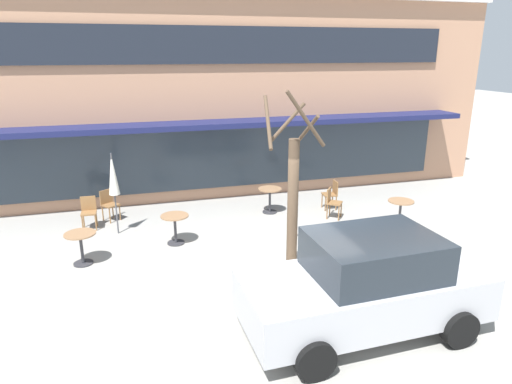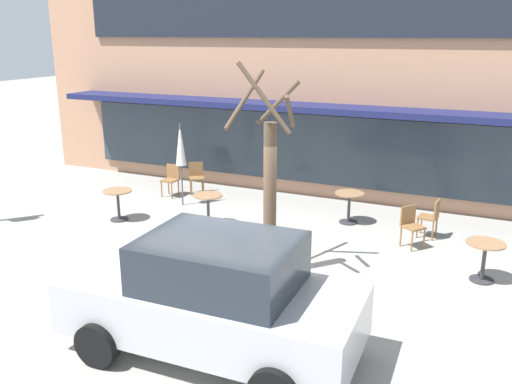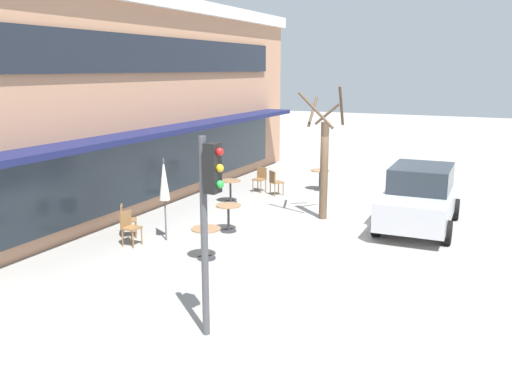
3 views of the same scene
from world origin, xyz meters
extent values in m
plane|color=#9E9B93|center=(0.00, 0.00, 0.00)|extent=(80.00, 80.00, 0.00)
cube|color=tan|center=(0.00, 10.00, 3.38)|extent=(19.20, 8.00, 6.75)
cube|color=#191E4C|center=(0.00, 5.45, 2.55)|extent=(16.32, 1.10, 0.16)
cube|color=#1E232D|center=(0.00, 5.94, 4.86)|extent=(15.36, 0.10, 1.10)
cube|color=#2D3842|center=(0.00, 5.94, 1.35)|extent=(15.36, 0.10, 1.90)
cylinder|color=#333338|center=(-1.93, 2.63, 0.01)|extent=(0.44, 0.44, 0.03)
cylinder|color=#333338|center=(-1.93, 2.63, 0.38)|extent=(0.07, 0.07, 0.70)
cylinder|color=#99704C|center=(-1.93, 2.63, 0.74)|extent=(0.70, 0.70, 0.03)
cylinder|color=#333338|center=(4.19, 2.06, 0.01)|extent=(0.44, 0.44, 0.03)
cylinder|color=#333338|center=(4.19, 2.06, 0.38)|extent=(0.07, 0.07, 0.70)
cylinder|color=#99704C|center=(4.19, 2.06, 0.74)|extent=(0.70, 0.70, 0.03)
cylinder|color=#333338|center=(1.08, 4.17, 0.01)|extent=(0.44, 0.44, 0.03)
cylinder|color=#333338|center=(1.08, 4.17, 0.38)|extent=(0.07, 0.07, 0.70)
cylinder|color=#99704C|center=(1.08, 4.17, 0.74)|extent=(0.70, 0.70, 0.03)
cylinder|color=#333338|center=(-4.12, 2.04, 0.01)|extent=(0.44, 0.44, 0.03)
cylinder|color=#333338|center=(-4.12, 2.04, 0.38)|extent=(0.07, 0.07, 0.70)
cylinder|color=#99704C|center=(-4.12, 2.04, 0.74)|extent=(0.70, 0.70, 0.03)
cylinder|color=#4C4C51|center=(-3.34, 3.74, 1.10)|extent=(0.04, 0.04, 2.20)
cone|color=silver|center=(-3.34, 3.74, 1.65)|extent=(0.28, 0.28, 1.10)
cylinder|color=olive|center=(2.75, 3.82, 0.23)|extent=(0.04, 0.04, 0.45)
cylinder|color=olive|center=(2.78, 4.16, 0.23)|extent=(0.04, 0.04, 0.45)
cylinder|color=olive|center=(3.08, 3.78, 0.23)|extent=(0.04, 0.04, 0.45)
cylinder|color=olive|center=(3.12, 4.12, 0.23)|extent=(0.04, 0.04, 0.45)
cube|color=olive|center=(2.93, 3.97, 0.47)|extent=(0.44, 0.44, 0.04)
cube|color=olive|center=(3.11, 3.95, 0.69)|extent=(0.08, 0.40, 0.40)
cylinder|color=olive|center=(2.98, 3.22, 0.23)|extent=(0.04, 0.04, 0.45)
cylinder|color=olive|center=(2.77, 2.95, 0.23)|extent=(0.04, 0.04, 0.45)
cylinder|color=olive|center=(2.71, 3.42, 0.23)|extent=(0.04, 0.04, 0.45)
cylinder|color=olive|center=(2.50, 3.16, 0.23)|extent=(0.04, 0.04, 0.45)
cube|color=olive|center=(2.74, 3.19, 0.47)|extent=(0.56, 0.56, 0.04)
cube|color=olive|center=(2.60, 3.30, 0.69)|extent=(0.28, 0.34, 0.40)
cylinder|color=olive|center=(-3.92, 4.10, 0.23)|extent=(0.04, 0.04, 0.45)
cylinder|color=olive|center=(-4.26, 4.10, 0.23)|extent=(0.04, 0.04, 0.45)
cylinder|color=olive|center=(-3.91, 4.44, 0.23)|extent=(0.04, 0.04, 0.45)
cylinder|color=olive|center=(-4.25, 4.44, 0.23)|extent=(0.04, 0.04, 0.45)
cube|color=olive|center=(-4.09, 4.27, 0.47)|extent=(0.41, 0.41, 0.04)
cube|color=olive|center=(-4.08, 4.45, 0.69)|extent=(0.40, 0.05, 0.40)
cylinder|color=olive|center=(-3.28, 4.76, 0.23)|extent=(0.04, 0.04, 0.45)
cylinder|color=olive|center=(-3.56, 4.56, 0.23)|extent=(0.04, 0.04, 0.45)
cylinder|color=olive|center=(-3.49, 5.04, 0.23)|extent=(0.04, 0.04, 0.45)
cylinder|color=olive|center=(-3.76, 4.84, 0.23)|extent=(0.04, 0.04, 0.45)
cube|color=olive|center=(-3.52, 4.80, 0.47)|extent=(0.56, 0.56, 0.04)
cube|color=olive|center=(-3.63, 4.94, 0.69)|extent=(0.35, 0.27, 0.40)
cube|color=#B7B7BC|center=(0.75, -2.06, 0.70)|extent=(4.25, 1.91, 0.76)
cube|color=#232B33|center=(0.90, -2.06, 1.42)|extent=(2.14, 1.65, 0.68)
cylinder|color=black|center=(-0.53, -3.00, 0.32)|extent=(0.65, 0.24, 0.64)
cylinder|color=black|center=(-0.57, -1.20, 0.32)|extent=(0.65, 0.24, 0.64)
cylinder|color=black|center=(2.08, -2.93, 0.32)|extent=(0.65, 0.24, 0.64)
cylinder|color=black|center=(2.03, -1.13, 0.32)|extent=(0.65, 0.24, 0.64)
cylinder|color=brown|center=(0.48, 0.69, 1.46)|extent=(0.24, 0.24, 2.92)
cylinder|color=brown|center=(0.81, 0.75, 3.12)|extent=(0.22, 0.74, 0.66)
cylinder|color=brown|center=(0.46, 1.08, 3.21)|extent=(0.84, 0.12, 0.85)
cylinder|color=brown|center=(-0.08, 0.80, 3.29)|extent=(0.31, 1.17, 1.00)
cylinder|color=brown|center=(0.54, 0.25, 3.39)|extent=(0.96, 0.22, 1.19)
camera|label=1|loc=(-2.96, -8.23, 4.71)|focal=32.00mm
camera|label=2|loc=(4.16, -8.06, 4.43)|focal=38.00mm
camera|label=3|loc=(-14.67, -4.31, 4.43)|focal=38.00mm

